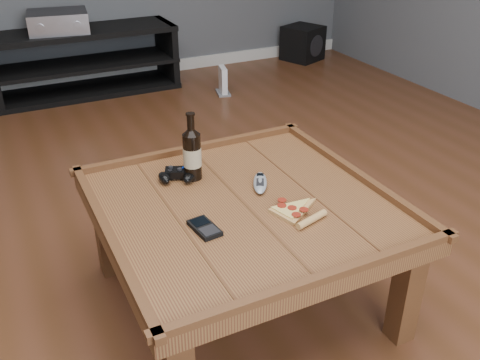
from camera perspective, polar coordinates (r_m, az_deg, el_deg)
name	(u,v)px	position (r m, az deg, el deg)	size (l,w,h in m)	color
ground	(244,300)	(2.17, 0.38, -12.72)	(6.00, 6.00, 0.00)	#4E2A16
baseboard	(83,78)	(4.71, -16.44, 10.39)	(5.00, 0.02, 0.10)	silver
coffee_table	(244,217)	(1.93, 0.42, -3.99)	(1.03, 1.03, 0.48)	#522917
media_console	(86,62)	(4.43, -16.15, 11.97)	(1.40, 0.45, 0.50)	black
beer_bottle	(192,153)	(2.03, -5.13, 2.92)	(0.07, 0.07, 0.27)	black
game_controller	(177,175)	(2.06, -6.74, 0.51)	(0.15, 0.14, 0.04)	black
pizza_slice	(295,212)	(1.85, 5.86, -3.37)	(0.21, 0.27, 0.02)	tan
smartphone	(205,228)	(1.76, -3.80, -5.11)	(0.08, 0.13, 0.02)	black
remote_control	(260,183)	(2.01, 2.16, -0.28)	(0.12, 0.17, 0.02)	gray
av_receiver	(58,22)	(4.32, -18.82, 15.71)	(0.47, 0.41, 0.15)	black
subwoofer	(303,43)	(5.23, 6.71, 14.30)	(0.41, 0.41, 0.31)	black
game_console	(223,82)	(4.28, -1.83, 10.43)	(0.13, 0.19, 0.22)	gray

